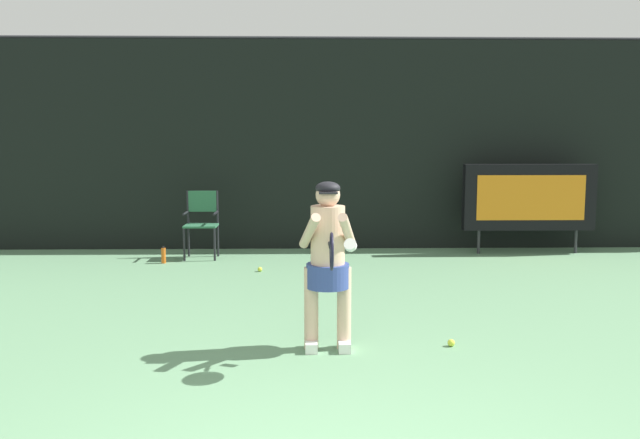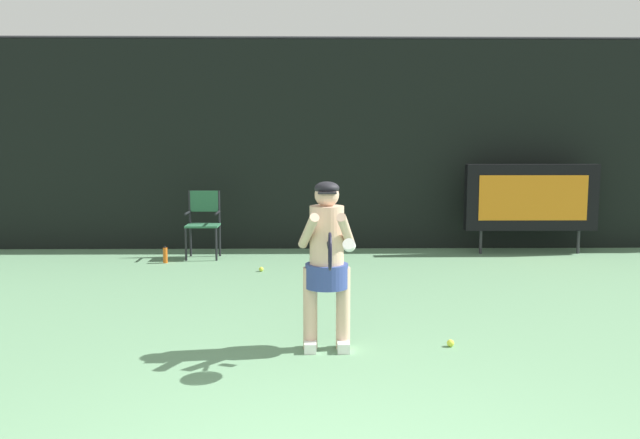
{
  "view_description": "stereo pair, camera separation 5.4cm",
  "coord_description": "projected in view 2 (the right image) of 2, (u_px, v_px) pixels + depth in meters",
  "views": [
    {
      "loc": [
        -0.1,
        -3.02,
        1.91
      ],
      "look_at": [
        0.06,
        4.06,
        1.05
      ],
      "focal_mm": 37.04,
      "sensor_mm": 36.0,
      "label": 1
    },
    {
      "loc": [
        -0.04,
        -3.02,
        1.91
      ],
      "look_at": [
        0.06,
        4.06,
        1.05
      ],
      "focal_mm": 37.04,
      "sensor_mm": 36.0,
      "label": 2
    }
  ],
  "objects": [
    {
      "name": "backdrop_screen",
      "position": [
        312.0,
        145.0,
        11.44
      ],
      "size": [
        18.0,
        0.12,
        3.66
      ],
      "color": "black",
      "rests_on": "ground"
    },
    {
      "name": "tennis_player",
      "position": [
        327.0,
        257.0,
        5.95
      ],
      "size": [
        0.53,
        0.6,
        1.54
      ],
      "color": "white",
      "rests_on": "ground"
    },
    {
      "name": "water_bottle",
      "position": [
        165.0,
        255.0,
        10.24
      ],
      "size": [
        0.07,
        0.07,
        0.27
      ],
      "color": "#CC5B18",
      "rests_on": "ground"
    },
    {
      "name": "scoreboard",
      "position": [
        531.0,
        198.0,
        10.98
      ],
      "size": [
        2.2,
        0.21,
        1.5
      ],
      "color": "black",
      "rests_on": "ground"
    },
    {
      "name": "tennis_racket",
      "position": [
        330.0,
        251.0,
        5.38
      ],
      "size": [
        0.03,
        0.6,
        0.31
      ],
      "rotation": [
        0.0,
        0.0,
        0.33
      ],
      "color": "black"
    },
    {
      "name": "tennis_ball_loose",
      "position": [
        450.0,
        343.0,
        6.11
      ],
      "size": [
        0.07,
        0.07,
        0.07
      ],
      "color": "#CCDB3D",
      "rests_on": "ground"
    },
    {
      "name": "umpire_chair",
      "position": [
        203.0,
        220.0,
        10.64
      ],
      "size": [
        0.52,
        0.44,
        1.08
      ],
      "color": "black",
      "rests_on": "ground"
    },
    {
      "name": "tennis_ball_spare",
      "position": [
        261.0,
        269.0,
        9.59
      ],
      "size": [
        0.07,
        0.07,
        0.07
      ],
      "color": "#CCDB3D",
      "rests_on": "ground"
    }
  ]
}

